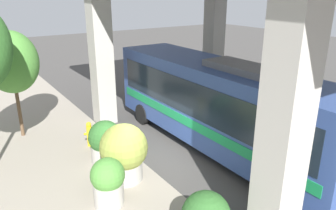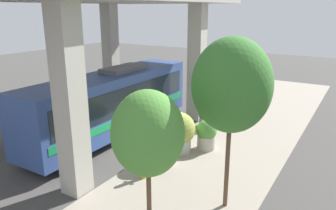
% 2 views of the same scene
% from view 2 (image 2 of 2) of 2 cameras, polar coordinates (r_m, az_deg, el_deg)
% --- Properties ---
extents(ground_plane, '(80.00, 80.00, 0.00)m').
position_cam_2_polar(ground_plane, '(17.13, -1.58, -7.47)').
color(ground_plane, '#474442').
rests_on(ground_plane, ground).
extents(sidewalk_strip, '(6.00, 40.00, 0.02)m').
position_cam_2_polar(sidewalk_strip, '(15.84, 7.71, -9.67)').
color(sidewalk_strip, gray).
rests_on(sidewalk_strip, ground).
extents(overpass, '(9.40, 18.34, 7.87)m').
position_cam_2_polar(overpass, '(18.14, -12.84, 15.74)').
color(overpass, '#ADA89E').
rests_on(overpass, ground).
extents(bus, '(2.69, 11.45, 3.79)m').
position_cam_2_polar(bus, '(18.32, -9.71, 0.74)').
color(bus, '#334C8C').
rests_on(bus, ground).
extents(fire_hydrant, '(0.46, 0.22, 1.10)m').
position_cam_2_polar(fire_hydrant, '(14.09, -4.27, -10.57)').
color(fire_hydrant, gold).
rests_on(fire_hydrant, ground).
extents(planter_front, '(1.28, 1.28, 1.65)m').
position_cam_2_polar(planter_front, '(15.18, -1.00, -7.36)').
color(planter_front, '#ADA89E').
rests_on(planter_front, ground).
extents(planter_middle, '(1.05, 1.05, 1.56)m').
position_cam_2_polar(planter_middle, '(16.82, 6.70, -5.09)').
color(planter_middle, '#ADA89E').
rests_on(planter_middle, ground).
extents(planter_back, '(1.65, 1.65, 2.05)m').
position_cam_2_polar(planter_back, '(16.33, 1.88, -4.71)').
color(planter_back, '#ADA89E').
rests_on(planter_back, ground).
extents(planter_extra, '(1.25, 1.25, 1.60)m').
position_cam_2_polar(planter_extra, '(19.93, 7.04, -1.63)').
color(planter_extra, '#ADA89E').
rests_on(planter_extra, ground).
extents(street_tree_near, '(2.22, 2.22, 4.72)m').
position_cam_2_polar(street_tree_near, '(9.77, -3.54, -5.01)').
color(street_tree_near, brown).
rests_on(street_tree_near, ground).
extents(street_tree_far, '(2.67, 2.67, 6.13)m').
position_cam_2_polar(street_tree_far, '(10.95, 11.03, 3.33)').
color(street_tree_far, brown).
rests_on(street_tree_far, ground).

